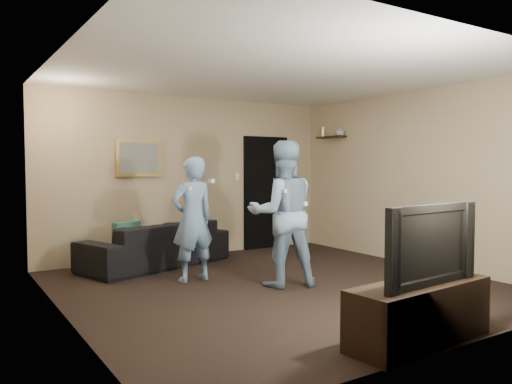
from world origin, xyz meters
TOP-DOWN VIEW (x-y plane):
  - ground at (0.00, 0.00)m, footprint 5.00×5.00m
  - ceiling at (0.00, 0.00)m, footprint 5.00×5.00m
  - wall_back at (0.00, 2.50)m, footprint 5.00×0.04m
  - wall_front at (0.00, -2.50)m, footprint 5.00×0.04m
  - wall_left at (-2.50, 0.00)m, footprint 0.04×5.00m
  - wall_right at (2.50, 0.00)m, footprint 0.04×5.00m
  - sofa at (-0.84, 1.96)m, footprint 2.39×1.51m
  - throw_pillow at (-1.27, 1.96)m, footprint 0.43×0.25m
  - painting_frame at (-0.90, 2.48)m, footprint 0.72×0.05m
  - painting_canvas at (-0.90, 2.45)m, footprint 0.62×0.01m
  - doorway at (1.45, 2.47)m, footprint 0.90×0.06m
  - light_switch at (0.85, 2.48)m, footprint 0.08×0.02m
  - wall_shelf at (2.39, 1.80)m, footprint 0.20×0.60m
  - shelf_vase at (2.39, 1.56)m, footprint 0.18×0.18m
  - shelf_figurine at (2.39, 2.01)m, footprint 0.06×0.06m
  - tv_console at (-0.15, -2.26)m, footprint 1.45×0.56m
  - television at (-0.15, -2.26)m, footprint 1.16×0.24m
  - wii_player_left at (-0.78, 0.82)m, footprint 0.60×0.50m
  - wii_player_right at (0.05, -0.01)m, footprint 1.04×0.93m

SIDE VIEW (x-z plane):
  - ground at x=0.00m, z-range 0.00..0.00m
  - tv_console at x=-0.15m, z-range 0.00..0.50m
  - sofa at x=-0.84m, z-range 0.00..0.65m
  - throw_pillow at x=-1.27m, z-range 0.28..0.68m
  - wii_player_left at x=-0.78m, z-range 0.00..1.60m
  - television at x=-0.15m, z-range 0.50..1.17m
  - wii_player_right at x=0.05m, z-range 0.00..1.79m
  - doorway at x=1.45m, z-range 0.00..2.00m
  - wall_back at x=0.00m, z-range 0.00..2.60m
  - wall_front at x=0.00m, z-range 0.00..2.60m
  - wall_left at x=-2.50m, z-range 0.00..2.60m
  - wall_right at x=2.50m, z-range 0.00..2.60m
  - light_switch at x=0.85m, z-range 1.24..1.36m
  - painting_frame at x=-0.90m, z-range 1.32..1.89m
  - painting_canvas at x=-0.90m, z-range 1.37..1.83m
  - wall_shelf at x=2.39m, z-range 1.98..2.00m
  - shelf_vase at x=2.39m, z-range 2.00..2.16m
  - shelf_figurine at x=2.39m, z-range 2.00..2.18m
  - ceiling at x=0.00m, z-range 2.58..2.62m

